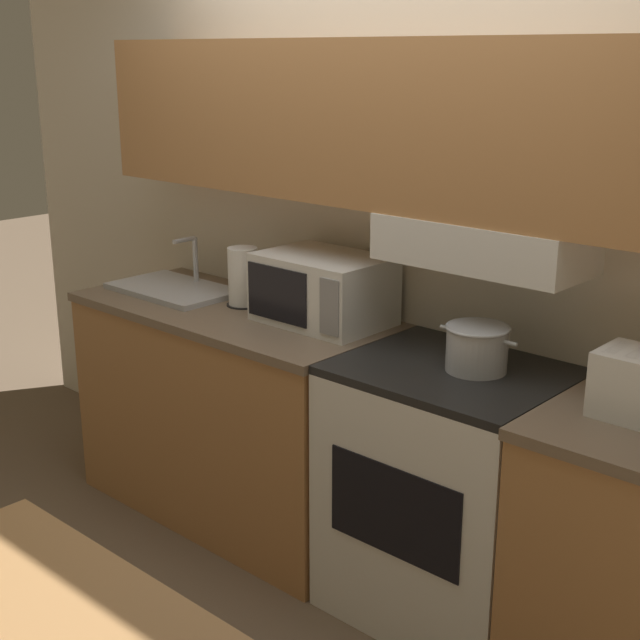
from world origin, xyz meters
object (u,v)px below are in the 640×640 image
object	(u,v)px
paper_towel_roll	(243,277)
stove_range	(447,493)
sink_basin	(174,288)
cooking_pot	(477,347)
microwave	(323,289)

from	to	relation	value
paper_towel_roll	stove_range	bearing A→B (deg)	-2.86
stove_range	paper_towel_roll	size ratio (longest dim) A/B	3.79
stove_range	sink_basin	size ratio (longest dim) A/B	1.64
paper_towel_roll	sink_basin	bearing A→B (deg)	-171.40
stove_range	cooking_pot	size ratio (longest dim) A/B	3.17
cooking_pot	paper_towel_roll	distance (m)	1.16
sink_basin	paper_towel_roll	world-z (taller)	paper_towel_roll
microwave	stove_range	bearing A→B (deg)	-8.26
sink_basin	cooking_pot	bearing A→B (deg)	1.34
stove_range	sink_basin	xyz separation A→B (m)	(-1.48, -0.00, 0.48)
paper_towel_roll	cooking_pot	bearing A→B (deg)	-1.13
microwave	paper_towel_roll	bearing A→B (deg)	-173.84
microwave	paper_towel_roll	size ratio (longest dim) A/B	2.01
stove_range	sink_basin	bearing A→B (deg)	-179.82
cooking_pot	microwave	size ratio (longest dim) A/B	0.59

